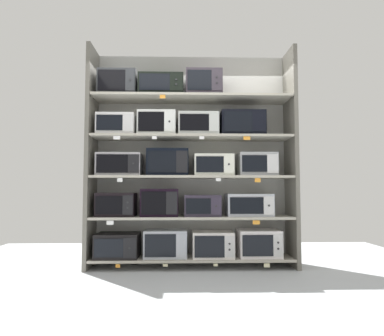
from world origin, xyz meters
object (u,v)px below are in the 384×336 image
Objects in this scene: microwave_5 at (160,202)px; microwave_7 at (249,205)px; microwave_11 at (257,165)px; microwave_4 at (116,205)px; microwave_16 at (118,84)px; microwave_17 at (162,87)px; microwave_0 at (118,245)px; microwave_13 at (157,124)px; microwave_10 at (213,165)px; microwave_14 at (198,125)px; microwave_1 at (166,243)px; microwave_8 at (120,165)px; microwave_12 at (117,126)px; microwave_3 at (259,243)px; microwave_2 at (213,244)px; microwave_6 at (202,206)px; microwave_18 at (203,85)px; microwave_15 at (242,125)px; microwave_9 at (168,163)px.

microwave_5 reaches higher than microwave_7.
microwave_7 is at bearing -179.94° from microwave_11.
microwave_16 is (0.00, -0.00, 1.52)m from microwave_4.
microwave_0 is at bearing 179.98° from microwave_17.
microwave_13 is at bearing -0.02° from microwave_0.
microwave_13 is (0.50, -0.00, 1.01)m from microwave_4.
microwave_10 is at bearing -179.98° from microwave_11.
microwave_7 is 1.13× the size of microwave_14.
microwave_1 is at bearing -179.98° from microwave_7.
microwave_12 is at bearing 179.50° from microwave_8.
microwave_14 reaches higher than microwave_7.
microwave_12 is at bearing 179.96° from microwave_5.
microwave_10 is at bearing -180.00° from microwave_7.
microwave_3 is 1.03× the size of microwave_14.
microwave_10 is (0.01, 0.00, 0.98)m from microwave_2.
microwave_6 is at bearing 0.00° from microwave_12.
microwave_12 is at bearing 179.98° from microwave_18.
microwave_2 is 1.06× the size of microwave_13.
microwave_15 is at bearing -0.04° from microwave_10.
microwave_2 is 1.07× the size of microwave_4.
microwave_8 is 1.10m from microwave_14.
microwave_17 is at bearing -179.98° from microwave_10.
microwave_7 is (0.46, 0.00, 0.48)m from microwave_2.
microwave_8 is 1.14× the size of microwave_16.
microwave_1 is 0.65m from microwave_6.
microwave_14 reaches higher than microwave_9.
microwave_0 is 0.96× the size of microwave_8.
microwave_7 is at bearing -0.01° from microwave_6.
microwave_11 reaches higher than microwave_0.
microwave_18 is (-0.49, 0.00, 0.51)m from microwave_15.
microwave_16 is 0.55m from microwave_17.
microwave_10 reaches higher than microwave_7.
microwave_16 reaches higher than microwave_1.
microwave_2 is at bearing -0.00° from microwave_8.
microwave_15 reaches higher than microwave_1.
microwave_5 is (0.51, -0.00, 0.52)m from microwave_0.
microwave_12 is (-0.00, 0.00, 0.99)m from microwave_4.
microwave_5 is 0.99m from microwave_13.
microwave_12 is at bearing 179.97° from microwave_9.
microwave_15 is at bearing -0.03° from microwave_14.
microwave_18 is at bearing -179.90° from microwave_10.
microwave_7 is at bearing 0.05° from microwave_2.
microwave_3 is at bearing -0.02° from microwave_6.
microwave_1 is at bearing -179.97° from microwave_10.
microwave_12 is (-1.77, 0.00, 1.47)m from microwave_3.
microwave_18 is (1.08, 0.00, 0.00)m from microwave_16.
microwave_2 is 2.08m from microwave_17.
microwave_4 is (-1.20, 0.00, 0.49)m from microwave_2.
microwave_5 is 1.08m from microwave_14.
microwave_17 reaches higher than microwave_7.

